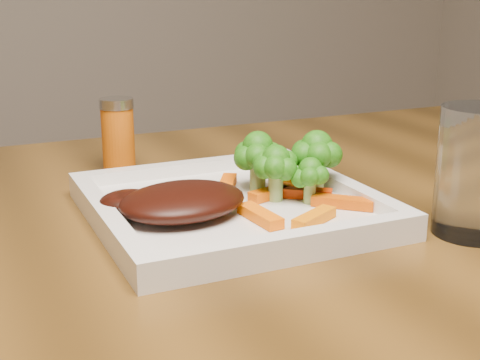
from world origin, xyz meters
name	(u,v)px	position (x,y,z in m)	size (l,w,h in m)	color
plate	(231,211)	(0.10, 0.08, 0.76)	(0.27, 0.27, 0.01)	white
steak	(183,201)	(0.04, 0.07, 0.78)	(0.13, 0.10, 0.03)	black
broccoli_0	(258,159)	(0.14, 0.11, 0.80)	(0.06, 0.06, 0.07)	#1E7814
broccoli_1	(316,163)	(0.20, 0.08, 0.79)	(0.06, 0.06, 0.06)	#1C7012
broccoli_2	(310,175)	(0.17, 0.05, 0.79)	(0.04, 0.04, 0.06)	#2C7112
broccoli_3	(276,171)	(0.15, 0.07, 0.79)	(0.05, 0.05, 0.06)	#326A11
carrot_0	(314,218)	(0.15, 0.00, 0.77)	(0.06, 0.01, 0.01)	orange
carrot_1	(343,202)	(0.20, 0.02, 0.77)	(0.06, 0.02, 0.01)	#C94A03
carrot_2	(260,216)	(0.10, 0.02, 0.77)	(0.06, 0.02, 0.01)	#FF6904
carrot_3	(303,179)	(0.20, 0.11, 0.77)	(0.06, 0.02, 0.01)	#D76703
carrot_4	(227,184)	(0.12, 0.13, 0.77)	(0.06, 0.01, 0.01)	#FA5E04
carrot_5	(305,193)	(0.18, 0.07, 0.77)	(0.06, 0.01, 0.01)	red
carrot_6	(271,193)	(0.15, 0.08, 0.77)	(0.05, 0.01, 0.01)	#FF6204
spice_shaker	(118,136)	(0.04, 0.28, 0.80)	(0.04, 0.04, 0.09)	#BF560A
drinking_glass	(478,172)	(0.29, -0.06, 0.81)	(0.08, 0.08, 0.12)	white
carrot_7	(292,177)	(0.19, 0.12, 0.77)	(0.05, 0.01, 0.01)	#D75E03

